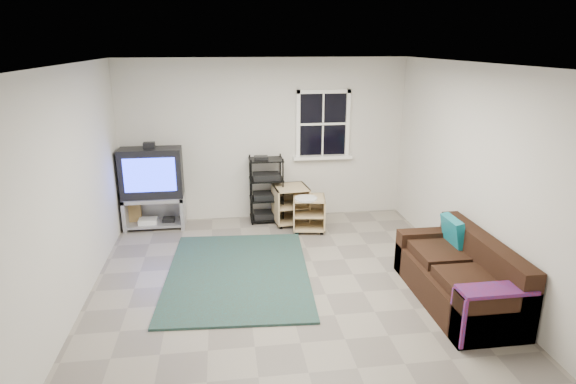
{
  "coord_description": "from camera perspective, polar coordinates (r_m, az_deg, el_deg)",
  "views": [
    {
      "loc": [
        -0.68,
        -5.35,
        2.82
      ],
      "look_at": [
        0.12,
        0.4,
        1.01
      ],
      "focal_mm": 30.0,
      "sensor_mm": 36.0,
      "label": 1
    }
  ],
  "objects": [
    {
      "name": "room",
      "position": [
        7.91,
        4.15,
        7.51
      ],
      "size": [
        4.6,
        4.62,
        4.6
      ],
      "color": "gray",
      "rests_on": "ground"
    },
    {
      "name": "tv_unit",
      "position": [
        7.76,
        -15.79,
        1.22
      ],
      "size": [
        0.93,
        0.47,
        1.37
      ],
      "color": "#9999A1",
      "rests_on": "ground"
    },
    {
      "name": "av_rack",
      "position": [
        7.83,
        -2.57,
        -0.15
      ],
      "size": [
        0.54,
        0.39,
        1.08
      ],
      "color": "black",
      "rests_on": "ground"
    },
    {
      "name": "side_table_left",
      "position": [
        7.79,
        0.23,
        -1.3
      ],
      "size": [
        0.58,
        0.58,
        0.62
      ],
      "rotation": [
        0.0,
        0.0,
        0.11
      ],
      "color": "tan",
      "rests_on": "ground"
    },
    {
      "name": "side_table_right",
      "position": [
        7.5,
        2.45,
        -2.2
      ],
      "size": [
        0.55,
        0.55,
        0.56
      ],
      "rotation": [
        0.0,
        0.0,
        -0.15
      ],
      "color": "tan",
      "rests_on": "ground"
    },
    {
      "name": "sofa",
      "position": [
        5.82,
        19.73,
        -9.53
      ],
      "size": [
        0.8,
        1.8,
        0.83
      ],
      "color": "black",
      "rests_on": "ground"
    },
    {
      "name": "shag_rug",
      "position": [
        6.23,
        -5.93,
        -9.53
      ],
      "size": [
        1.92,
        2.54,
        0.03
      ],
      "primitive_type": "cube",
      "rotation": [
        0.0,
        0.0,
        -0.06
      ],
      "color": "#2F1F15",
      "rests_on": "ground"
    },
    {
      "name": "paper_bag",
      "position": [
        8.09,
        -17.99,
        -2.42
      ],
      "size": [
        0.31,
        0.22,
        0.41
      ],
      "primitive_type": "cube",
      "rotation": [
        0.0,
        0.0,
        0.12
      ],
      "color": "olive",
      "rests_on": "ground"
    }
  ]
}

